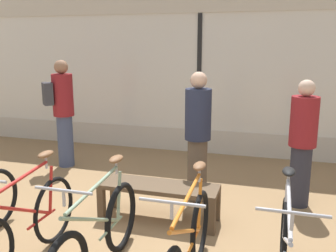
# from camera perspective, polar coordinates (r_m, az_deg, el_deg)

# --- Properties ---
(shop_back_wall) EXTENTS (12.00, 0.08, 3.20)m
(shop_back_wall) POSITION_cam_1_polar(r_m,az_deg,el_deg) (7.04, 4.83, 8.99)
(shop_back_wall) COLOR beige
(shop_back_wall) RESTS_ON ground_plane
(bicycle_center_left) EXTENTS (0.46, 1.68, 1.03)m
(bicycle_center_left) POSITION_cam_1_polar(r_m,az_deg,el_deg) (3.83, -20.97, -14.16)
(bicycle_center_left) COLOR black
(bicycle_center_left) RESTS_ON ground_plane
(bicycle_center) EXTENTS (0.46, 1.76, 1.03)m
(bicycle_center) POSITION_cam_1_polar(r_m,az_deg,el_deg) (3.47, -10.67, -16.51)
(bicycle_center) COLOR black
(bicycle_center) RESTS_ON ground_plane
(bicycle_center_right) EXTENTS (0.46, 1.75, 1.02)m
(bicycle_center_right) POSITION_cam_1_polar(r_m,az_deg,el_deg) (3.25, 3.00, -18.37)
(bicycle_center_right) COLOR black
(bicycle_center_right) RESTS_ON ground_plane
(display_bench) EXTENTS (1.40, 0.44, 0.44)m
(display_bench) POSITION_cam_1_polar(r_m,az_deg,el_deg) (4.46, -1.40, -9.85)
(display_bench) COLOR brown
(display_bench) RESTS_ON ground_plane
(customer_near_rack) EXTENTS (0.36, 0.36, 1.71)m
(customer_near_rack) POSITION_cam_1_polar(r_m,az_deg,el_deg) (4.88, 4.56, -1.27)
(customer_near_rack) COLOR brown
(customer_near_rack) RESTS_ON ground_plane
(customer_by_window) EXTENTS (0.48, 0.48, 1.63)m
(customer_by_window) POSITION_cam_1_polar(r_m,az_deg,el_deg) (4.99, 19.81, -2.24)
(customer_by_window) COLOR #2D2D38
(customer_by_window) RESTS_ON ground_plane
(customer_mid_floor) EXTENTS (0.55, 0.54, 1.80)m
(customer_mid_floor) POSITION_cam_1_polar(r_m,az_deg,el_deg) (6.48, -15.77, 2.37)
(customer_mid_floor) COLOR #424C6B
(customer_mid_floor) RESTS_ON ground_plane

